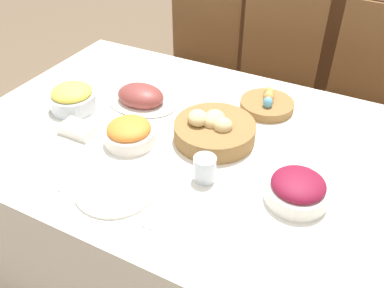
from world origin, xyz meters
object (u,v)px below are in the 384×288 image
(chair_far_left, at_px, (197,64))
(carrot_bowl, at_px, (129,133))
(ham_platter, at_px, (141,97))
(butter_dish, at_px, (78,129))
(egg_basket, at_px, (267,104))
(knife, at_px, (158,205))
(beet_salad_bowl, at_px, (297,189))
(chair_far_right, at_px, (362,102))
(fork, at_px, (77,174))
(bread_basket, at_px, (214,129))
(dinner_plate, at_px, (116,188))
(drinking_cup, at_px, (205,168))
(pineapple_bowl, at_px, (73,97))
(spoon, at_px, (167,209))
(chair_far_center, at_px, (273,82))
(sideboard, at_px, (290,44))

(chair_far_left, xyz_separation_m, carrot_bowl, (0.25, -1.01, 0.24))
(ham_platter, xyz_separation_m, carrot_bowl, (0.11, -0.24, 0.01))
(butter_dish, bearing_deg, egg_basket, 40.30)
(chair_far_left, xyz_separation_m, knife, (0.50, -1.23, 0.20))
(ham_platter, relative_size, beet_salad_bowl, 1.61)
(chair_far_right, distance_m, fork, 1.45)
(bread_basket, bearing_deg, chair_far_right, 63.79)
(dinner_plate, distance_m, fork, 0.15)
(drinking_cup, bearing_deg, knife, -112.05)
(bread_basket, bearing_deg, egg_basket, 69.54)
(chair_far_left, bearing_deg, ham_platter, -82.01)
(pineapple_bowl, xyz_separation_m, drinking_cup, (0.64, -0.14, -0.01))
(ham_platter, distance_m, beet_salad_bowl, 0.75)
(chair_far_left, xyz_separation_m, butter_dish, (0.05, -1.06, 0.21))
(spoon, bearing_deg, ham_platter, 132.94)
(fork, relative_size, spoon, 1.00)
(chair_far_right, relative_size, drinking_cup, 11.63)
(beet_salad_bowl, relative_size, butter_dish, 1.42)
(ham_platter, bearing_deg, knife, -52.07)
(egg_basket, xyz_separation_m, fork, (-0.41, -0.65, -0.02))
(chair_far_center, height_order, fork, chair_far_center)
(drinking_cup, bearing_deg, fork, -155.59)
(chair_far_center, xyz_separation_m, spoon, (0.06, -1.23, 0.20))
(chair_far_right, distance_m, chair_far_left, 0.92)
(knife, distance_m, spoon, 0.03)
(chair_far_left, relative_size, bread_basket, 3.38)
(chair_far_center, relative_size, pineapple_bowl, 5.28)
(egg_basket, bearing_deg, chair_far_left, 135.91)
(egg_basket, bearing_deg, bread_basket, -110.46)
(pineapple_bowl, height_order, butter_dish, pineapple_bowl)
(chair_far_center, distance_m, ham_platter, 0.87)
(egg_basket, xyz_separation_m, carrot_bowl, (-0.36, -0.43, 0.02))
(carrot_bowl, bearing_deg, knife, -41.59)
(beet_salad_bowl, bearing_deg, chair_far_center, 110.50)
(knife, bearing_deg, beet_salad_bowl, 28.23)
(dinner_plate, relative_size, knife, 1.40)
(ham_platter, bearing_deg, fork, -83.24)
(chair_far_center, height_order, bread_basket, chair_far_center)
(drinking_cup, xyz_separation_m, butter_dish, (-0.52, 0.01, -0.03))
(carrot_bowl, xyz_separation_m, knife, (0.25, -0.22, -0.04))
(dinner_plate, distance_m, butter_dish, 0.35)
(chair_far_center, height_order, drinking_cup, chair_far_center)
(knife, bearing_deg, pineapple_bowl, 149.08)
(bread_basket, height_order, butter_dish, bread_basket)
(drinking_cup, bearing_deg, carrot_bowl, 170.64)
(ham_platter, relative_size, carrot_bowl, 1.67)
(egg_basket, relative_size, beet_salad_bowl, 1.12)
(chair_far_left, distance_m, ham_platter, 0.82)
(chair_far_left, relative_size, beet_salad_bowl, 5.20)
(sideboard, relative_size, pineapple_bowl, 7.24)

